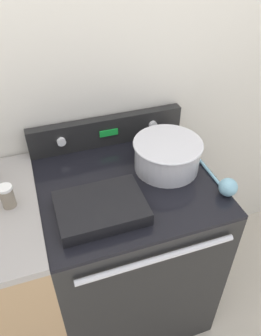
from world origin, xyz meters
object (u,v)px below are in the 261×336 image
Objects in this scene: ladle at (226,186)px; spice_jar_white_cap at (7,196)px; mixing_bowl at (167,154)px; casserole_dish at (101,207)px.

spice_jar_white_cap reaches higher than ladle.
mixing_bowl is 0.68m from spice_jar_white_cap.
casserole_dish is at bearing 174.34° from ladle.
ladle is (0.52, -0.05, 0.00)m from casserole_dish.
spice_jar_white_cap is (-0.33, 0.14, 0.03)m from casserole_dish.
spice_jar_white_cap is (-0.68, -0.03, -0.02)m from mixing_bowl.
mixing_bowl is 0.29m from ladle.
mixing_bowl is 3.15× the size of spice_jar_white_cap.
ladle is at bearing -13.03° from spice_jar_white_cap.
spice_jar_white_cap is (-0.85, 0.20, 0.03)m from ladle.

